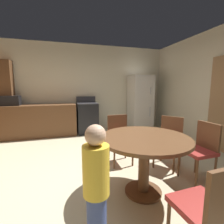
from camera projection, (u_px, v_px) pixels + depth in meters
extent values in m
plane|color=beige|center=(111.00, 175.00, 2.57)|extent=(14.00, 14.00, 0.00)
cube|color=beige|center=(86.00, 88.00, 5.22)|extent=(5.52, 0.12, 2.70)
cube|color=brown|center=(38.00, 121.00, 4.59)|extent=(2.09, 0.60, 0.90)
cube|color=brown|center=(5.00, 100.00, 4.44)|extent=(0.44, 0.36, 2.10)
cube|color=black|center=(87.00, 118.00, 4.97)|extent=(0.60, 0.60, 0.90)
cube|color=#38383D|center=(87.00, 103.00, 4.90)|extent=(0.60, 0.60, 0.02)
cube|color=#38383D|center=(86.00, 99.00, 5.15)|extent=(0.60, 0.04, 0.18)
cube|color=silver|center=(140.00, 103.00, 5.33)|extent=(0.68, 0.66, 1.76)
cylinder|color=#B2B2B7|center=(151.00, 91.00, 5.00)|extent=(0.02, 0.02, 0.22)
cylinder|color=#B2B2B7|center=(150.00, 112.00, 5.09)|extent=(0.02, 0.02, 0.30)
cube|color=black|center=(11.00, 101.00, 4.33)|extent=(0.44, 0.32, 0.26)
cylinder|color=brown|center=(143.00, 191.00, 2.16)|extent=(0.48, 0.48, 0.03)
cylinder|color=brown|center=(144.00, 167.00, 2.10)|extent=(0.14, 0.14, 0.72)
cylinder|color=brown|center=(145.00, 138.00, 2.05)|extent=(1.15, 1.15, 0.04)
cylinder|color=brown|center=(174.00, 161.00, 2.58)|extent=(0.03, 0.03, 0.43)
cylinder|color=brown|center=(154.00, 156.00, 2.79)|extent=(0.03, 0.03, 0.43)
cylinder|color=brown|center=(180.00, 154.00, 2.85)|extent=(0.03, 0.03, 0.43)
cylinder|color=brown|center=(161.00, 150.00, 3.06)|extent=(0.03, 0.03, 0.43)
cube|color=#9E2D28|center=(168.00, 142.00, 2.78)|extent=(0.56, 0.56, 0.05)
cube|color=brown|center=(172.00, 128.00, 2.89)|extent=(0.25, 0.33, 0.42)
cylinder|color=brown|center=(168.00, 223.00, 1.40)|extent=(0.03, 0.03, 0.43)
cylinder|color=brown|center=(199.00, 213.00, 1.51)|extent=(0.03, 0.03, 0.43)
cube|color=#9E2D28|center=(202.00, 207.00, 1.26)|extent=(0.42, 0.42, 0.05)
cylinder|color=brown|center=(197.00, 174.00, 2.20)|extent=(0.03, 0.03, 0.43)
cylinder|color=brown|center=(179.00, 163.00, 2.51)|extent=(0.03, 0.03, 0.43)
cylinder|color=brown|center=(215.00, 170.00, 2.31)|extent=(0.03, 0.03, 0.43)
cylinder|color=brown|center=(196.00, 160.00, 2.62)|extent=(0.03, 0.03, 0.43)
cube|color=#9E2D28|center=(197.00, 151.00, 2.38)|extent=(0.42, 0.42, 0.05)
cube|color=brown|center=(208.00, 136.00, 2.40)|extent=(0.05, 0.38, 0.42)
cylinder|color=brown|center=(133.00, 154.00, 2.85)|extent=(0.03, 0.03, 0.43)
cylinder|color=brown|center=(114.00, 157.00, 2.76)|extent=(0.03, 0.03, 0.43)
cylinder|color=brown|center=(126.00, 147.00, 3.18)|extent=(0.03, 0.03, 0.43)
cylinder|color=brown|center=(109.00, 149.00, 3.08)|extent=(0.03, 0.03, 0.43)
cube|color=#9E2D28|center=(120.00, 139.00, 2.93)|extent=(0.41, 0.41, 0.05)
cube|color=brown|center=(117.00, 126.00, 3.07)|extent=(0.38, 0.04, 0.42)
cylinder|color=#3D4C84|center=(97.00, 221.00, 1.38)|extent=(0.17, 0.17, 0.50)
cylinder|color=gold|center=(96.00, 170.00, 1.31)|extent=(0.31, 0.31, 0.42)
sphere|color=#D6A884|center=(95.00, 135.00, 1.27)|extent=(0.17, 0.17, 0.17)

